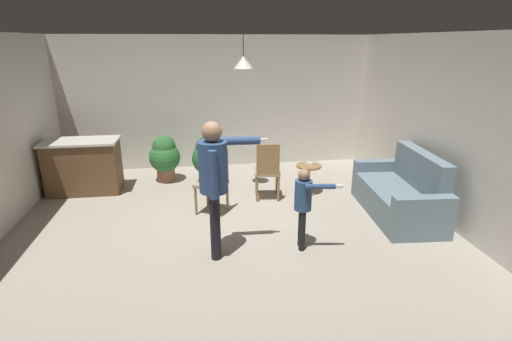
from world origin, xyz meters
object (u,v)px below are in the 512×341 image
person_child (304,200)px  dining_chair_near_wall (215,180)px  potted_plant_corner (165,156)px  spare_remote_on_table (310,163)px  person_adult (215,176)px  kitchen_counter (84,166)px  side_table_by_couch (308,175)px  potted_plant_by_wall (208,157)px  couch_floral (401,194)px  dining_chair_by_counter (268,169)px

person_child → dining_chair_near_wall: 1.64m
potted_plant_corner → spare_remote_on_table: potted_plant_corner is taller
person_adult → spare_remote_on_table: (1.73, 1.90, -0.53)m
kitchen_counter → side_table_by_couch: size_ratio=2.42×
dining_chair_near_wall → potted_plant_corner: (-0.89, 1.63, -0.05)m
spare_remote_on_table → potted_plant_by_wall: bearing=157.6°
potted_plant_by_wall → person_child: bearing=-66.5°
couch_floral → dining_chair_by_counter: (-1.94, 0.89, 0.21)m
person_child → potted_plant_by_wall: (-1.14, 2.63, -0.17)m
potted_plant_corner → spare_remote_on_table: bearing=-20.6°
couch_floral → kitchen_counter: (-5.09, 1.70, 0.15)m
person_child → potted_plant_by_wall: bearing=-148.6°
kitchen_counter → couch_floral: bearing=-18.5°
side_table_by_couch → person_child: bearing=-107.9°
couch_floral → person_child: person_child is taller
person_child → person_adult: bearing=-81.8°
couch_floral → dining_chair_by_counter: size_ratio=1.86×
kitchen_counter → dining_chair_near_wall: dining_chair_near_wall is taller
dining_chair_near_wall → potted_plant_corner: size_ratio=1.12×
dining_chair_near_wall → spare_remote_on_table: size_ratio=7.69×
couch_floral → dining_chair_near_wall: bearing=85.2°
person_adult → spare_remote_on_table: bearing=139.9°
person_adult → potted_plant_by_wall: 2.69m
dining_chair_near_wall → potted_plant_corner: 1.86m
couch_floral → person_adult: person_adult is taller
person_child → potted_plant_by_wall: person_child is taller
kitchen_counter → potted_plant_corner: kitchen_counter is taller
couch_floral → spare_remote_on_table: couch_floral is taller
dining_chair_near_wall → potted_plant_by_wall: size_ratio=1.09×
kitchen_counter → dining_chair_by_counter: bearing=-14.4°
kitchen_counter → person_child: 4.16m
dining_chair_by_counter → dining_chair_near_wall: size_ratio=1.00×
kitchen_counter → person_child: (3.32, -2.49, 0.20)m
dining_chair_near_wall → potted_plant_corner: dining_chair_near_wall is taller
person_adult → person_child: 1.17m
spare_remote_on_table → potted_plant_corner: bearing=159.4°
person_adult → dining_chair_near_wall: 1.35m
kitchen_counter → dining_chair_near_wall: 2.58m
kitchen_counter → side_table_by_couch: (3.92, -0.63, -0.15)m
couch_floral → person_adult: bearing=109.7°
person_adult → potted_plant_by_wall: bearing=-177.0°
side_table_by_couch → potted_plant_corner: (-2.55, 1.02, 0.17)m
dining_chair_by_counter → couch_floral: bearing=-18.0°
potted_plant_corner → potted_plant_by_wall: potted_plant_by_wall is taller
potted_plant_by_wall → side_table_by_couch: bearing=-24.1°
dining_chair_near_wall → dining_chair_by_counter: bearing=-32.7°
side_table_by_couch → spare_remote_on_table: spare_remote_on_table is taller
kitchen_counter → dining_chair_near_wall: size_ratio=1.26×
kitchen_counter → potted_plant_corner: bearing=15.5°
dining_chair_near_wall → potted_plant_by_wall: 1.39m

